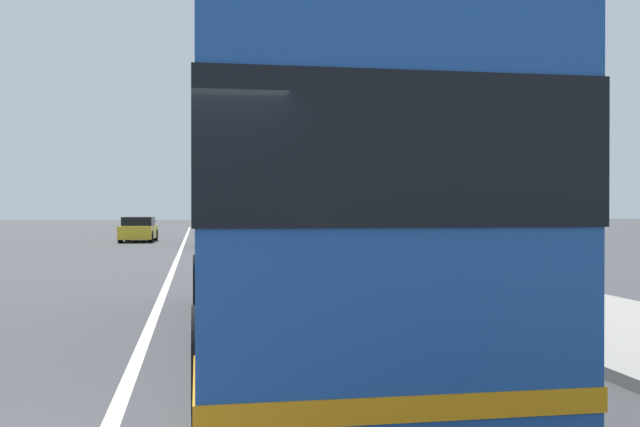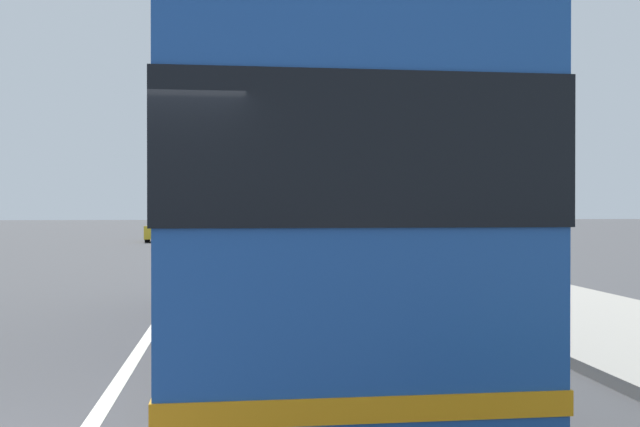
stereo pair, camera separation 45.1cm
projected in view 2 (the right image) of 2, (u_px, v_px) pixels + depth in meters
sidewalk_curb at (486, 287)px, 15.83m from camera, size 110.00×3.60×0.14m
lane_divider_line at (175, 295)px, 15.00m from camera, size 110.00×0.16×0.01m
coach_bus at (293, 210)px, 9.54m from camera, size 10.61×2.69×3.14m
car_oncoming at (241, 231)px, 34.73m from camera, size 4.21×2.00×1.59m
car_side_street at (165, 229)px, 39.62m from camera, size 4.07×1.90×1.35m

